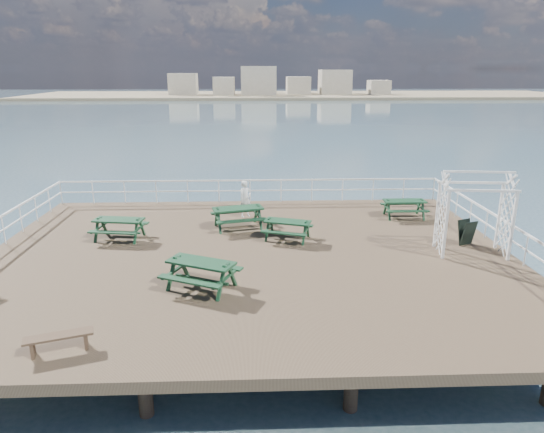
{
  "coord_description": "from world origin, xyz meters",
  "views": [
    {
      "loc": [
        0.17,
        -15.51,
        6.09
      ],
      "look_at": [
        0.81,
        0.81,
        1.1
      ],
      "focal_mm": 32.0,
      "sensor_mm": 36.0,
      "label": 1
    }
  ],
  "objects_px": {
    "flat_bench_far": "(59,339)",
    "picnic_table_d": "(201,269)",
    "picnic_table_e": "(288,226)",
    "person": "(245,199)",
    "picnic_table_c": "(404,205)",
    "picnic_table_a": "(119,224)",
    "trellis_arbor": "(474,217)",
    "picnic_table_b": "(238,213)"
  },
  "relations": [
    {
      "from": "flat_bench_far",
      "to": "picnic_table_d",
      "type": "bearing_deg",
      "value": 29.96
    },
    {
      "from": "picnic_table_e",
      "to": "person",
      "type": "distance_m",
      "value": 3.37
    },
    {
      "from": "picnic_table_c",
      "to": "picnic_table_d",
      "type": "distance_m",
      "value": 10.4
    },
    {
      "from": "picnic_table_c",
      "to": "flat_bench_far",
      "type": "xyz_separation_m",
      "value": [
        -10.8,
        -9.9,
        -0.23
      ]
    },
    {
      "from": "picnic_table_a",
      "to": "trellis_arbor",
      "type": "bearing_deg",
      "value": -0.32
    },
    {
      "from": "flat_bench_far",
      "to": "trellis_arbor",
      "type": "distance_m",
      "value": 13.13
    },
    {
      "from": "picnic_table_d",
      "to": "trellis_arbor",
      "type": "relative_size",
      "value": 0.84
    },
    {
      "from": "flat_bench_far",
      "to": "picnic_table_a",
      "type": "bearing_deg",
      "value": 76.55
    },
    {
      "from": "picnic_table_b",
      "to": "trellis_arbor",
      "type": "bearing_deg",
      "value": -34.89
    },
    {
      "from": "picnic_table_b",
      "to": "picnic_table_e",
      "type": "bearing_deg",
      "value": -51.35
    },
    {
      "from": "flat_bench_far",
      "to": "picnic_table_c",
      "type": "bearing_deg",
      "value": 24.35
    },
    {
      "from": "person",
      "to": "picnic_table_d",
      "type": "bearing_deg",
      "value": -133.55
    },
    {
      "from": "picnic_table_c",
      "to": "person",
      "type": "distance_m",
      "value": 6.78
    },
    {
      "from": "picnic_table_d",
      "to": "flat_bench_far",
      "type": "bearing_deg",
      "value": -107.01
    },
    {
      "from": "trellis_arbor",
      "to": "person",
      "type": "relative_size",
      "value": 1.83
    },
    {
      "from": "picnic_table_c",
      "to": "trellis_arbor",
      "type": "height_order",
      "value": "trellis_arbor"
    },
    {
      "from": "picnic_table_a",
      "to": "flat_bench_far",
      "type": "height_order",
      "value": "picnic_table_a"
    },
    {
      "from": "picnic_table_b",
      "to": "picnic_table_d",
      "type": "distance_m",
      "value": 5.6
    },
    {
      "from": "picnic_table_e",
      "to": "trellis_arbor",
      "type": "distance_m",
      "value": 6.45
    },
    {
      "from": "picnic_table_b",
      "to": "person",
      "type": "distance_m",
      "value": 1.57
    },
    {
      "from": "picnic_table_c",
      "to": "picnic_table_e",
      "type": "relative_size",
      "value": 0.86
    },
    {
      "from": "person",
      "to": "picnic_table_e",
      "type": "bearing_deg",
      "value": -95.81
    },
    {
      "from": "picnic_table_b",
      "to": "person",
      "type": "bearing_deg",
      "value": 65.71
    },
    {
      "from": "flat_bench_far",
      "to": "person",
      "type": "bearing_deg",
      "value": 50.36
    },
    {
      "from": "picnic_table_b",
      "to": "flat_bench_far",
      "type": "height_order",
      "value": "picnic_table_b"
    },
    {
      "from": "picnic_table_a",
      "to": "picnic_table_b",
      "type": "bearing_deg",
      "value": 23.05
    },
    {
      "from": "picnic_table_b",
      "to": "flat_bench_far",
      "type": "relative_size",
      "value": 1.52
    },
    {
      "from": "flat_bench_far",
      "to": "person",
      "type": "relative_size",
      "value": 0.96
    },
    {
      "from": "picnic_table_c",
      "to": "trellis_arbor",
      "type": "relative_size",
      "value": 0.61
    },
    {
      "from": "picnic_table_c",
      "to": "flat_bench_far",
      "type": "height_order",
      "value": "picnic_table_c"
    },
    {
      "from": "picnic_table_a",
      "to": "picnic_table_e",
      "type": "distance_m",
      "value": 6.26
    },
    {
      "from": "picnic_table_a",
      "to": "person",
      "type": "height_order",
      "value": "person"
    },
    {
      "from": "picnic_table_d",
      "to": "trellis_arbor",
      "type": "xyz_separation_m",
      "value": [
        8.96,
        2.45,
        0.67
      ]
    },
    {
      "from": "picnic_table_c",
      "to": "person",
      "type": "height_order",
      "value": "person"
    },
    {
      "from": "flat_bench_far",
      "to": "trellis_arbor",
      "type": "bearing_deg",
      "value": 7.36
    },
    {
      "from": "picnic_table_d",
      "to": "trellis_arbor",
      "type": "height_order",
      "value": "trellis_arbor"
    },
    {
      "from": "picnic_table_e",
      "to": "person",
      "type": "xyz_separation_m",
      "value": [
        -1.59,
        2.96,
        0.26
      ]
    },
    {
      "from": "picnic_table_a",
      "to": "picnic_table_c",
      "type": "xyz_separation_m",
      "value": [
        11.43,
        2.31,
        -0.02
      ]
    },
    {
      "from": "person",
      "to": "trellis_arbor",
      "type": "bearing_deg",
      "value": -64.73
    },
    {
      "from": "picnic_table_a",
      "to": "picnic_table_e",
      "type": "relative_size",
      "value": 0.98
    },
    {
      "from": "picnic_table_b",
      "to": "flat_bench_far",
      "type": "bearing_deg",
      "value": -127.31
    },
    {
      "from": "picnic_table_e",
      "to": "trellis_arbor",
      "type": "xyz_separation_m",
      "value": [
        6.19,
        -1.65,
        0.76
      ]
    }
  ]
}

